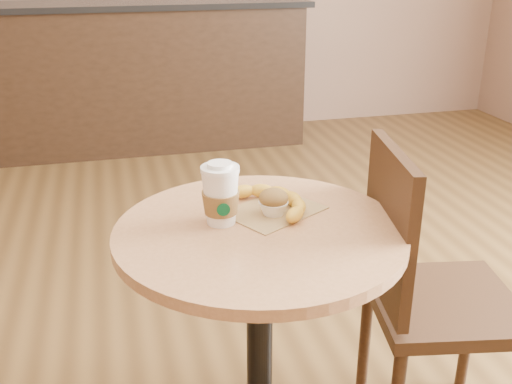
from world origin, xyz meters
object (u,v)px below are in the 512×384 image
Objects in this scene: banana at (272,202)px; chair_right at (424,289)px; coffee_cup at (221,196)px; muffin at (274,202)px; cafe_table at (260,298)px.

chair_right is at bearing -36.19° from banana.
coffee_cup is 0.15m from muffin.
chair_right is at bearing -9.43° from muffin.
coffee_cup is 0.64× the size of banana.
coffee_cup is at bearing -174.96° from muffin.
cafe_table is 0.48m from chair_right.
muffin is 0.04m from banana.
chair_right is 11.74× the size of muffin.
banana is at bearing 79.19° from muffin.
banana is (0.06, 0.10, 0.23)m from cafe_table.
cafe_table is 0.82× the size of chair_right.
muffin reaches higher than banana.
chair_right is at bearing -3.05° from coffee_cup.
coffee_cup is 0.16m from banana.
coffee_cup reaches higher than cafe_table.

